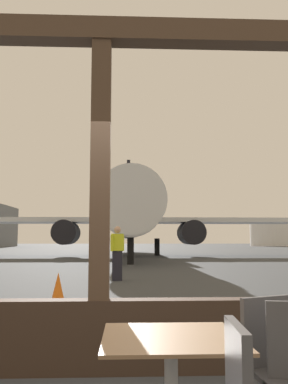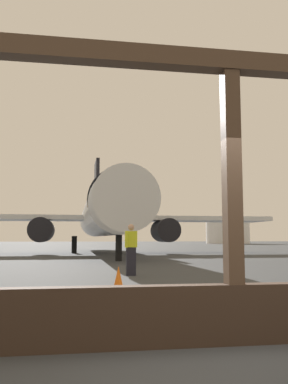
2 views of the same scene
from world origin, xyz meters
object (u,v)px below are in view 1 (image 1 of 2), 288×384
at_px(airplane, 129,217).
at_px(traffic_cone, 58,292).
at_px(cafe_chair_aisle_left, 277,358).
at_px(ground_crew_worker, 117,252).
at_px(fuel_storage_tank, 273,233).

bearing_deg(airplane, traffic_cone, -93.42).
distance_m(cafe_chair_aisle_left, ground_crew_worker, 10.91).
distance_m(cafe_chair_aisle_left, traffic_cone, 5.79).
bearing_deg(traffic_cone, airplane, 86.58).
bearing_deg(ground_crew_worker, airplane, 88.50).
xyz_separation_m(airplane, ground_crew_worker, (-0.52, -20.09, -2.27)).
xyz_separation_m(airplane, traffic_cone, (-1.53, -25.60, -2.85)).
bearing_deg(fuel_storage_tank, traffic_cone, -112.10).
height_order(airplane, traffic_cone, airplane).
relative_size(cafe_chair_aisle_left, airplane, 0.03).
xyz_separation_m(cafe_chair_aisle_left, traffic_cone, (-2.26, 5.33, -0.21)).
relative_size(airplane, ground_crew_worker, 17.13).
relative_size(airplane, fuel_storage_tank, 3.03).
height_order(traffic_cone, fuel_storage_tank, fuel_storage_tank).
height_order(airplane, ground_crew_worker, airplane).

